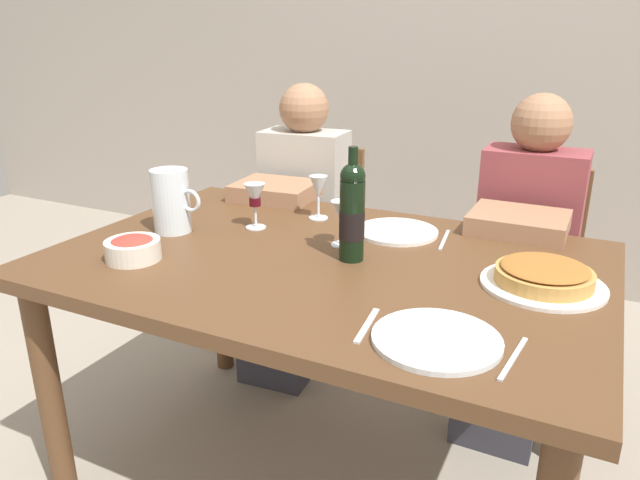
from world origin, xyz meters
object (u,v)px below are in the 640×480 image
object	(u,v)px
wine_bottle	(352,212)
baked_tart	(544,276)
wine_glass_right_diner	(342,214)
water_pitcher	(172,205)
chair_right	(527,266)
diner_right	(521,257)
diner_left	(294,222)
chair_left	(316,233)
dining_table	(323,287)
wine_glass_centre	(318,189)
dinner_plate_right_setting	(397,231)
wine_glass_left_diner	(255,197)
salad_bowl	(133,248)
dinner_plate_left_setting	(436,339)

from	to	relation	value
wine_bottle	baked_tart	bearing A→B (deg)	4.51
wine_glass_right_diner	water_pitcher	bearing A→B (deg)	-167.51
chair_right	water_pitcher	bearing A→B (deg)	42.51
wine_bottle	diner_right	bearing A→B (deg)	58.61
diner_left	chair_right	size ratio (longest dim) A/B	1.33
wine_bottle	diner_left	world-z (taller)	diner_left
water_pitcher	chair_right	xyz separation A→B (m)	(0.97, 0.87, -0.35)
chair_left	diner_right	xyz separation A→B (m)	(0.91, -0.23, 0.12)
dining_table	water_pitcher	size ratio (longest dim) A/B	7.64
wine_glass_centre	chair_right	xyz separation A→B (m)	(0.62, 0.55, -0.37)
dinner_plate_right_setting	diner_right	bearing A→B (deg)	46.15
wine_glass_left_diner	dinner_plate_right_setting	size ratio (longest dim) A/B	0.57
salad_bowl	diner_right	world-z (taller)	diner_right
dinner_plate_right_setting	dinner_plate_left_setting	bearing A→B (deg)	-63.98
wine_glass_right_diner	dinner_plate_left_setting	world-z (taller)	wine_glass_right_diner
wine_glass_left_diner	salad_bowl	bearing A→B (deg)	-111.78
dining_table	water_pitcher	bearing A→B (deg)	-179.27
diner_left	chair_right	distance (m)	0.93
wine_glass_left_diner	diner_right	distance (m)	0.94
diner_right	wine_bottle	bearing A→B (deg)	59.07
chair_right	dinner_plate_left_setting	bearing A→B (deg)	88.55
chair_left	chair_right	world-z (taller)	same
dining_table	chair_right	bearing A→B (deg)	62.55
wine_glass_left_diner	chair_left	world-z (taller)	wine_glass_left_diner
water_pitcher	salad_bowl	world-z (taller)	water_pitcher
water_pitcher	baked_tart	world-z (taller)	water_pitcher
dining_table	chair_left	xyz separation A→B (m)	(-0.46, 0.86, -0.17)
baked_tart	dinner_plate_left_setting	world-z (taller)	baked_tart
dinner_plate_right_setting	diner_right	xyz separation A→B (m)	(0.33, 0.35, -0.15)
wine_glass_centre	diner_left	xyz separation A→B (m)	(-0.27, 0.32, -0.25)
dinner_plate_right_setting	dining_table	bearing A→B (deg)	-112.03
water_pitcher	dinner_plate_left_setting	size ratio (longest dim) A/B	0.75
wine_glass_right_diner	chair_right	size ratio (longest dim) A/B	0.15
baked_tart	diner_left	bearing A→B (deg)	150.53
wine_bottle	wine_glass_centre	world-z (taller)	wine_bottle
dinner_plate_left_setting	wine_glass_left_diner	bearing A→B (deg)	147.34
dining_table	chair_right	world-z (taller)	chair_right
diner_left	baked_tart	bearing A→B (deg)	145.97
wine_glass_left_diner	water_pitcher	bearing A→B (deg)	-146.47
salad_bowl	chair_right	world-z (taller)	chair_right
wine_bottle	diner_right	distance (m)	0.77
water_pitcher	chair_right	world-z (taller)	water_pitcher
water_pitcher	wine_glass_centre	world-z (taller)	water_pitcher
dining_table	water_pitcher	world-z (taller)	water_pitcher
wine_bottle	diner_left	size ratio (longest dim) A/B	0.27
wine_glass_left_diner	chair_left	bearing A→B (deg)	101.72
dining_table	chair_right	distance (m)	0.99
dinner_plate_left_setting	dinner_plate_right_setting	size ratio (longest dim) A/B	1.03
wine_glass_right_diner	chair_left	xyz separation A→B (m)	(-0.46, 0.75, -0.36)
wine_bottle	chair_left	world-z (taller)	wine_bottle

